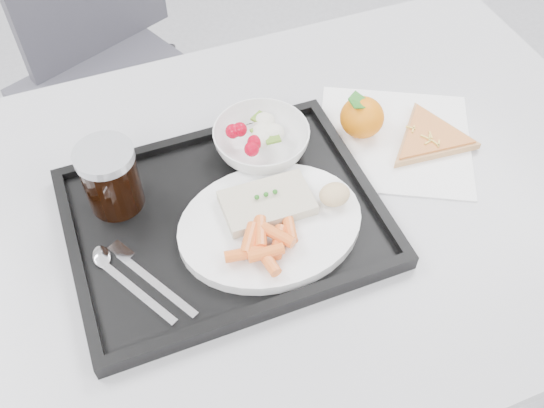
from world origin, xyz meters
name	(u,v)px	position (x,y,z in m)	size (l,w,h in m)	color
table	(277,227)	(0.00, 0.30, 0.68)	(1.20, 0.80, 0.75)	#B6B6B8
chair	(106,50)	(-0.15, 1.06, 0.54)	(0.55, 0.56, 0.93)	#3D3C44
tray	(225,219)	(-0.09, 0.29, 0.76)	(0.45, 0.35, 0.03)	black
dinner_plate	(270,225)	(-0.03, 0.24, 0.77)	(0.27, 0.27, 0.02)	white
fish_fillet	(267,203)	(-0.03, 0.27, 0.79)	(0.13, 0.08, 0.03)	beige
bread_roll	(335,194)	(0.07, 0.24, 0.80)	(0.05, 0.04, 0.03)	#DAB680
salad_bowl	(261,141)	(0.01, 0.39, 0.79)	(0.15, 0.15, 0.05)	white
cola_glass	(110,177)	(-0.23, 0.37, 0.82)	(0.08, 0.08, 0.11)	black
cutlery	(129,274)	(-0.24, 0.24, 0.77)	(0.12, 0.16, 0.01)	silver
napkin	(394,140)	(0.23, 0.35, 0.75)	(0.33, 0.33, 0.00)	white
tangerine	(362,117)	(0.19, 0.39, 0.79)	(0.08, 0.08, 0.07)	#EB5008
pizza_slice	(430,137)	(0.28, 0.33, 0.76)	(0.24, 0.24, 0.02)	#E4A777
carrot_pile	(265,242)	(-0.06, 0.20, 0.80)	(0.12, 0.10, 0.03)	orange
salad_contents	(261,133)	(0.01, 0.40, 0.80)	(0.09, 0.08, 0.03)	#A80217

